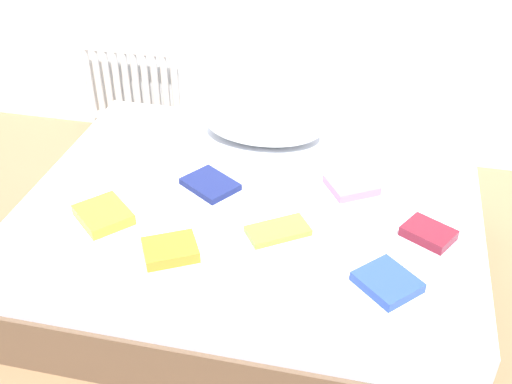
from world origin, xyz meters
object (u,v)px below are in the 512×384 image
textbook_orange (170,250)px  textbook_blue (387,282)px  radiator (132,85)px  textbook_white (105,177)px  pillow (264,125)px  textbook_maroon (428,233)px  bed (254,239)px  textbook_yellow (103,215)px  textbook_lime (278,231)px  textbook_navy (210,184)px  textbook_pink (352,185)px

textbook_orange → textbook_blue: 0.83m
radiator → textbook_white: radiator is taller
pillow → textbook_orange: pillow is taller
textbook_white → textbook_maroon: textbook_maroon is taller
textbook_white → textbook_orange: (0.47, -0.44, 0.01)m
bed → textbook_yellow: 0.71m
textbook_orange → textbook_lime: bearing=1.3°
textbook_maroon → textbook_blue: size_ratio=0.94×
textbook_white → textbook_blue: textbook_blue is taller
textbook_lime → textbook_white: (-0.85, 0.22, -0.00)m
bed → textbook_maroon: bearing=-10.2°
textbook_navy → textbook_white: bearing=-141.3°
radiator → textbook_lime: size_ratio=2.54×
bed → textbook_maroon: textbook_maroon is taller
textbook_maroon → textbook_pink: 0.44m
textbook_blue → radiator: bearing=178.4°
textbook_lime → textbook_blue: 0.50m
textbook_orange → textbook_blue: (0.83, 0.01, -0.00)m
textbook_yellow → textbook_orange: 0.38m
textbook_blue → pillow: bearing=167.8°
textbook_lime → textbook_yellow: (-0.73, -0.07, 0.01)m
radiator → textbook_yellow: radiator is taller
textbook_lime → textbook_navy: bearing=109.9°
textbook_lime → textbook_maroon: (0.59, 0.11, 0.01)m
pillow → textbook_pink: 0.60m
bed → textbook_navy: textbook_navy is taller
pillow → textbook_yellow: 0.96m
textbook_yellow → textbook_maroon: 1.34m
bed → textbook_orange: bearing=-115.4°
pillow → textbook_orange: bearing=-99.3°
radiator → textbook_pink: bearing=-35.2°
textbook_lime → textbook_blue: size_ratio=1.22×
bed → textbook_navy: bearing=175.7°
radiator → textbook_blue: 2.37m
textbook_yellow → textbook_maroon: textbook_yellow is taller
textbook_white → textbook_yellow: bearing=-47.3°
radiator → textbook_navy: bearing=-53.4°
textbook_maroon → textbook_pink: bearing=170.0°
textbook_navy → textbook_lime: bearing=-2.1°
textbook_lime → textbook_maroon: textbook_maroon is taller
textbook_maroon → textbook_blue: (-0.15, -0.32, -0.00)m
pillow → textbook_maroon: (0.82, -0.64, -0.06)m
bed → textbook_maroon: (0.75, -0.14, 0.27)m
pillow → textbook_pink: pillow is taller
radiator → textbook_lime: (1.24, -1.45, 0.14)m
textbook_navy → textbook_orange: (-0.02, -0.48, 0.01)m
textbook_lime → textbook_navy: (-0.36, 0.26, 0.00)m
pillow → textbook_navy: bearing=-106.2°
textbook_white → textbook_orange: 0.65m
bed → pillow: 0.60m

